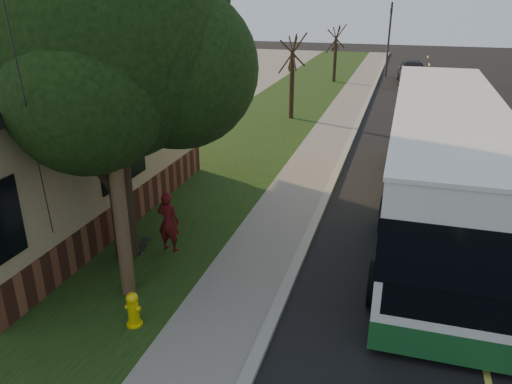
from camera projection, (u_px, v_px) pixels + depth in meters
ground at (260, 352)px, 9.31m from camera, size 120.00×120.00×0.00m
road at (452, 187)px, 17.14m from camera, size 8.00×80.00×0.01m
curb at (336, 174)px, 18.18m from camera, size 0.25×80.00×0.12m
sidewalk at (309, 172)px, 18.45m from camera, size 2.00×80.00×0.08m
grass_verge at (220, 164)px, 19.38m from camera, size 5.00×80.00×0.07m
building_lot at (8, 143)px, 22.02m from camera, size 15.00×80.00×0.04m
fire_hydrant at (133, 309)px, 9.84m from camera, size 0.32×0.32×0.74m
utility_pole at (106, 85)px, 9.33m from camera, size 2.86×3.21×9.07m
leafy_tree at (110, 45)px, 10.83m from camera, size 6.30×6.00×7.80m
bare_tree_near at (292, 78)px, 25.43m from camera, size 1.38×1.21×4.31m
bare_tree_far at (335, 54)px, 36.02m from camera, size 1.38×1.21×4.03m
traffic_signal at (389, 34)px, 38.22m from camera, size 0.18×0.22×5.50m
transit_bus at (442, 160)px, 13.92m from camera, size 3.02×13.09×3.54m
skateboarder at (168, 222)px, 12.57m from camera, size 0.59×0.40×1.59m
skateboard_main at (142, 246)px, 12.92m from camera, size 0.39×0.87×0.08m
dumpster at (73, 191)px, 15.03m from camera, size 1.47×1.19×1.27m
distant_car at (412, 71)px, 36.36m from camera, size 2.27×5.03×1.68m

